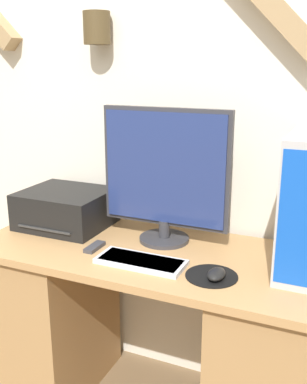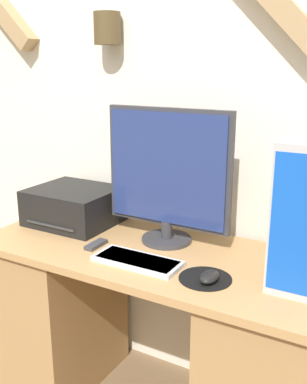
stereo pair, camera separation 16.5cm
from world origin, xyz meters
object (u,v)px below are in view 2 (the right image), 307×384
(monitor, at_px, (168,174))
(keyboard, at_px, (138,261))
(remote_control, at_px, (96,245))
(mouse, at_px, (209,277))
(printer, at_px, (74,206))

(monitor, height_order, keyboard, monitor)
(remote_control, bearing_deg, mouse, -6.75)
(mouse, distance_m, remote_control, 0.52)
(monitor, bearing_deg, mouse, -40.84)
(keyboard, bearing_deg, monitor, 92.01)
(remote_control, bearing_deg, keyboard, -12.80)
(monitor, xyz_separation_m, printer, (-0.48, -0.01, -0.21))
(keyboard, height_order, printer, printer)
(monitor, bearing_deg, keyboard, -87.99)
(mouse, relative_size, remote_control, 0.88)
(keyboard, xyz_separation_m, remote_control, (-0.23, 0.05, -0.00))
(keyboard, distance_m, remote_control, 0.23)
(mouse, distance_m, printer, 0.81)
(printer, bearing_deg, keyboard, -25.78)
(monitor, relative_size, keyboard, 1.66)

